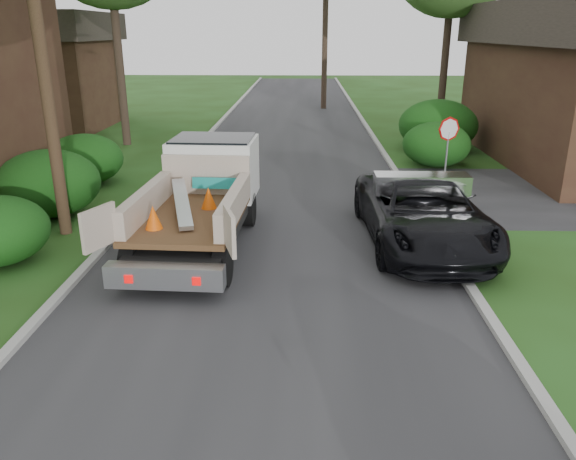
# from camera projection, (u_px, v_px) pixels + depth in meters

# --- Properties ---
(ground) EXTENTS (120.00, 120.00, 0.00)m
(ground) POSITION_uv_depth(u_px,v_px,m) (263.00, 333.00, 9.80)
(ground) COLOR #234012
(ground) RESTS_ON ground
(road) EXTENTS (8.00, 90.00, 0.02)m
(road) POSITION_uv_depth(u_px,v_px,m) (283.00, 185.00, 19.21)
(road) COLOR #28282B
(road) RESTS_ON ground
(curb_left) EXTENTS (0.20, 90.00, 0.12)m
(curb_left) POSITION_uv_depth(u_px,v_px,m) (165.00, 182.00, 19.30)
(curb_left) COLOR #9E9E99
(curb_left) RESTS_ON ground
(curb_right) EXTENTS (0.20, 90.00, 0.12)m
(curb_right) POSITION_uv_depth(u_px,v_px,m) (404.00, 184.00, 19.09)
(curb_right) COLOR #9E9E99
(curb_right) RESTS_ON ground
(stop_sign) EXTENTS (0.71, 0.32, 2.48)m
(stop_sign) POSITION_uv_depth(u_px,v_px,m) (448.00, 139.00, 17.54)
(stop_sign) COLOR slate
(stop_sign) RESTS_ON ground
(utility_pole) EXTENTS (2.42, 1.25, 10.00)m
(utility_pole) POSITION_uv_depth(u_px,v_px,m) (37.00, 22.00, 12.90)
(utility_pole) COLOR #382619
(utility_pole) RESTS_ON ground
(house_left_far) EXTENTS (7.56, 7.56, 6.00)m
(house_left_far) POSITION_uv_depth(u_px,v_px,m) (38.00, 69.00, 29.85)
(house_left_far) COLOR #3B2218
(house_left_far) RESTS_ON ground
(hedge_left_b) EXTENTS (2.86, 2.86, 1.87)m
(hedge_left_b) POSITION_uv_depth(u_px,v_px,m) (48.00, 183.00, 15.78)
(hedge_left_b) COLOR #0E3D0E
(hedge_left_b) RESTS_ON ground
(hedge_left_c) EXTENTS (2.60, 2.60, 1.70)m
(hedge_left_c) POSITION_uv_depth(u_px,v_px,m) (84.00, 159.00, 19.11)
(hedge_left_c) COLOR #0E3D0E
(hedge_left_c) RESTS_ON ground
(hedge_right_a) EXTENTS (2.60, 2.60, 1.70)m
(hedge_right_a) POSITION_uv_depth(u_px,v_px,m) (436.00, 144.00, 21.60)
(hedge_right_a) COLOR #0E3D0E
(hedge_right_a) RESTS_ON ground
(hedge_right_b) EXTENTS (3.38, 3.38, 2.21)m
(hedge_right_b) POSITION_uv_depth(u_px,v_px,m) (438.00, 125.00, 24.32)
(hedge_right_b) COLOR #0E3D0E
(hedge_right_b) RESTS_ON ground
(flatbed_truck) EXTENTS (2.89, 6.27, 2.33)m
(flatbed_truck) POSITION_uv_depth(u_px,v_px,m) (206.00, 187.00, 14.08)
(flatbed_truck) COLOR black
(flatbed_truck) RESTS_ON ground
(black_pickup) EXTENTS (2.94, 5.96, 1.63)m
(black_pickup) POSITION_uv_depth(u_px,v_px,m) (423.00, 212.00, 13.67)
(black_pickup) COLOR black
(black_pickup) RESTS_ON ground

